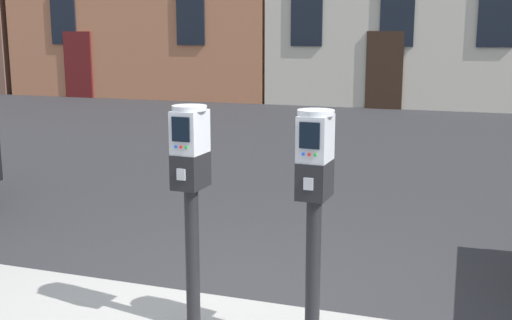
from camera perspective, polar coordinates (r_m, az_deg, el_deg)
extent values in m
cylinder|color=black|center=(4.15, -5.72, -8.83)|extent=(0.09, 0.09, 0.95)
cube|color=black|center=(3.99, -5.88, -0.94)|extent=(0.18, 0.25, 0.22)
cube|color=#A5A8AD|center=(3.88, -6.74, -1.30)|extent=(0.06, 0.01, 0.07)
cube|color=#B7BABF|center=(3.95, -5.95, 2.52)|extent=(0.18, 0.24, 0.27)
cube|color=black|center=(3.84, -6.78, 2.75)|extent=(0.12, 0.01, 0.15)
cylinder|color=blue|center=(3.87, -7.21, 1.20)|extent=(0.02, 0.01, 0.02)
cylinder|color=red|center=(3.86, -6.76, 1.16)|extent=(0.02, 0.01, 0.02)
cylinder|color=green|center=(3.84, -6.30, 1.13)|extent=(0.02, 0.01, 0.02)
cylinder|color=#B7BABF|center=(3.93, -6.00, 4.68)|extent=(0.23, 0.23, 0.03)
cylinder|color=black|center=(3.91, 5.13, -10.14)|extent=(0.09, 0.09, 0.95)
cube|color=black|center=(3.73, 5.29, -1.74)|extent=(0.18, 0.25, 0.22)
cube|color=#A5A8AD|center=(3.61, 4.71, -2.16)|extent=(0.06, 0.01, 0.07)
cube|color=#B7BABF|center=(3.69, 5.35, 1.97)|extent=(0.18, 0.24, 0.27)
cube|color=black|center=(3.57, 4.82, 2.20)|extent=(0.12, 0.01, 0.15)
cylinder|color=blue|center=(3.60, 4.25, 0.53)|extent=(0.02, 0.01, 0.02)
cylinder|color=red|center=(3.59, 4.79, 0.49)|extent=(0.02, 0.01, 0.02)
cylinder|color=green|center=(3.58, 5.32, 0.45)|extent=(0.02, 0.01, 0.02)
cylinder|color=#B7BABF|center=(3.66, 5.40, 4.28)|extent=(0.23, 0.23, 0.03)
cube|color=black|center=(21.64, -16.92, 12.03)|extent=(0.90, 0.06, 1.60)
cube|color=black|center=(19.39, -5.90, 12.59)|extent=(0.90, 0.06, 1.60)
cube|color=#591414|center=(21.39, -15.67, 8.23)|extent=(1.00, 0.07, 2.10)
cube|color=black|center=(18.19, 4.57, 12.67)|extent=(0.90, 0.06, 1.60)
cube|color=black|center=(17.73, 12.55, 12.48)|extent=(0.90, 0.06, 1.60)
cube|color=black|center=(17.61, 20.78, 12.04)|extent=(0.90, 0.06, 1.60)
cube|color=black|center=(17.78, 11.43, 7.89)|extent=(1.00, 0.07, 2.10)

